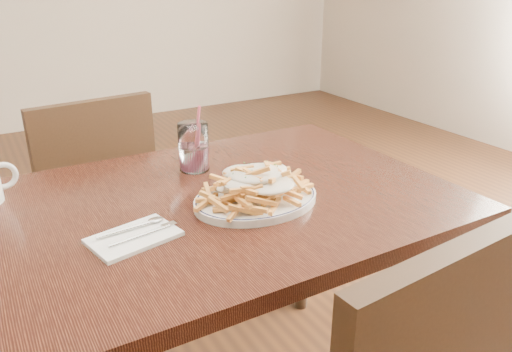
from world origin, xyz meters
TOP-DOWN VIEW (x-y plane):
  - table at (0.00, 0.00)m, footprint 1.20×0.80m
  - chair_far at (-0.14, 0.70)m, footprint 0.45×0.45m
  - fries_plate at (0.09, -0.08)m, footprint 0.37×0.35m
  - loaded_fries at (0.09, -0.08)m, footprint 0.28×0.24m
  - napkin at (-0.21, -0.10)m, footprint 0.20×0.15m
  - cutlery at (-0.21, -0.09)m, footprint 0.18×0.08m
  - water_glass at (0.05, 0.20)m, footprint 0.08×0.08m

SIDE VIEW (x-z plane):
  - chair_far at x=-0.14m, z-range 0.06..0.94m
  - table at x=0.00m, z-range 0.30..1.05m
  - napkin at x=-0.21m, z-range 0.75..0.76m
  - fries_plate at x=0.09m, z-range 0.75..0.77m
  - cutlery at x=-0.21m, z-range 0.76..0.76m
  - water_glass at x=0.05m, z-range 0.72..0.90m
  - loaded_fries at x=0.09m, z-range 0.77..0.85m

